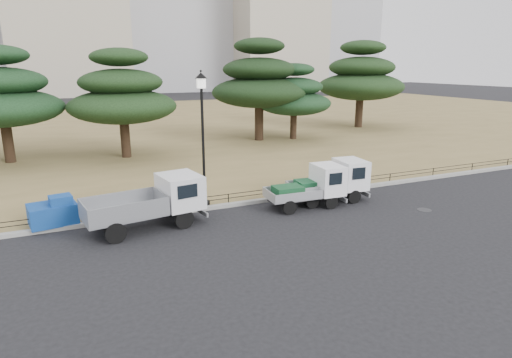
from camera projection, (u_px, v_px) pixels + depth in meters
name	position (u px, v px, depth m)	size (l,w,h in m)	color
ground	(276.00, 223.00, 16.88)	(220.00, 220.00, 0.00)	black
lawn	(144.00, 125.00, 43.91)	(120.00, 56.00, 0.15)	olive
curb	(251.00, 202.00, 19.16)	(120.00, 0.25, 0.16)	gray
truck_large	(152.00, 201.00, 16.16)	(4.58, 2.36, 1.91)	black
truck_kei_front	(311.00, 187.00, 18.64)	(3.45, 1.61, 1.79)	black
truck_kei_rear	(333.00, 181.00, 19.42)	(3.63, 1.77, 1.85)	black
street_lamp	(202.00, 118.00, 17.64)	(0.50, 0.50, 5.59)	black
pipe_fence	(249.00, 194.00, 19.20)	(38.00, 0.04, 0.40)	black
tarp_pile	(54.00, 212.00, 16.28)	(1.86, 1.49, 1.11)	#13449A
manhole	(424.00, 210.00, 18.35)	(0.60, 0.60, 0.01)	#2D2D30
pine_west_near	(1.00, 96.00, 25.69)	(7.06, 7.06, 7.06)	black
pine_center_left	(122.00, 95.00, 27.22)	(6.82, 6.82, 6.93)	black
pine_center_right	(259.00, 82.00, 33.47)	(7.47, 7.47, 7.92)	black
pine_east_near	(294.00, 96.00, 34.40)	(5.98, 5.98, 6.04)	black
pine_east_far	(361.00, 78.00, 40.74)	(8.11, 8.11, 8.15)	black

